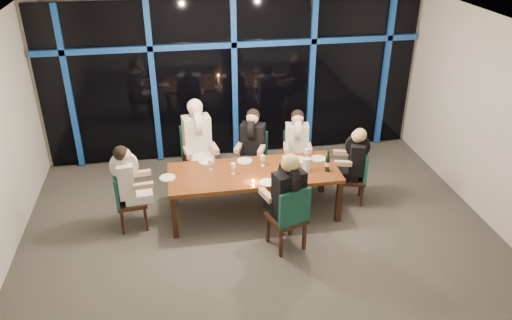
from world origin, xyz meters
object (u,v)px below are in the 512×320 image
object	(u,v)px
diner_near_mid	(288,187)
dining_table	(254,175)
chair_far_left	(197,153)
chair_end_left	(125,198)
chair_end_right	(357,175)
water_pitcher	(307,165)
diner_end_left	(128,175)
diner_far_left	(197,132)
diner_far_right	(297,138)
wine_bottle	(328,164)
diner_end_right	(355,155)
diner_far_mid	(252,137)
chair_far_mid	(254,155)
chair_far_right	(296,155)
chair_near_mid	(290,215)

from	to	relation	value
diner_near_mid	dining_table	bearing A→B (deg)	-88.64
chair_far_left	chair_end_left	distance (m)	1.61
chair_end_right	water_pitcher	bearing A→B (deg)	-63.72
chair_far_left	diner_end_left	xyz separation A→B (m)	(-1.07, -1.12, 0.29)
diner_far_left	diner_end_left	xyz separation A→B (m)	(-1.08, -1.03, -0.14)
dining_table	water_pitcher	xyz separation A→B (m)	(0.80, -0.12, 0.17)
diner_far_right	wine_bottle	world-z (taller)	diner_far_right
diner_near_mid	diner_end_right	bearing A→B (deg)	-160.36
diner_far_mid	chair_end_left	bearing A→B (deg)	-133.21
wine_bottle	chair_far_mid	bearing A→B (deg)	130.15
chair_far_mid	diner_end_left	world-z (taller)	diner_end_left
chair_far_right	diner_far_mid	world-z (taller)	diner_far_mid
diner_end_right	diner_end_left	bearing A→B (deg)	-72.47
diner_far_left	diner_end_right	distance (m)	2.58
wine_bottle	diner_far_right	bearing A→B (deg)	103.84
chair_far_mid	diner_end_right	distance (m)	1.74
chair_far_right	chair_near_mid	xyz separation A→B (m)	(-0.55, -1.86, 0.05)
diner_far_right	diner_end_left	bearing A→B (deg)	-152.89
diner_far_mid	diner_far_right	bearing A→B (deg)	15.72
chair_far_left	chair_near_mid	size ratio (longest dim) A/B	1.05
chair_far_right	chair_end_right	bearing A→B (deg)	-34.46
dining_table	diner_near_mid	world-z (taller)	diner_near_mid
diner_far_left	diner_near_mid	bearing A→B (deg)	-69.40
diner_far_mid	diner_far_right	xyz separation A→B (m)	(0.74, -0.09, -0.02)
diner_far_left	water_pitcher	distance (m)	1.93
diner_far_left	wine_bottle	size ratio (longest dim) A/B	3.16
chair_far_mid	diner_near_mid	xyz separation A→B (m)	(0.15, -1.87, 0.44)
diner_near_mid	water_pitcher	distance (m)	0.94
chair_far_right	chair_near_mid	bearing A→B (deg)	-96.23
diner_far_right	chair_far_right	bearing A→B (deg)	90.00
chair_far_mid	diner_far_left	size ratio (longest dim) A/B	0.91
chair_near_mid	diner_far_mid	bearing A→B (deg)	-100.93
chair_far_left	chair_end_right	bearing A→B (deg)	-31.44
dining_table	chair_far_left	bearing A→B (deg)	126.47
diner_end_left	chair_far_left	bearing A→B (deg)	-49.94
water_pitcher	diner_end_left	bearing A→B (deg)	158.62
wine_bottle	dining_table	bearing A→B (deg)	170.95
chair_far_left	chair_far_mid	world-z (taller)	chair_far_left
chair_end_right	diner_near_mid	size ratio (longest dim) A/B	0.89
chair_end_left	diner_end_right	distance (m)	3.59
chair_far_right	chair_end_left	size ratio (longest dim) A/B	1.00
diner_far_right	wine_bottle	size ratio (longest dim) A/B	2.72
diner_far_right	diner_end_right	xyz separation A→B (m)	(0.76, -0.71, -0.03)
chair_far_right	chair_end_left	world-z (taller)	chair_end_left
wine_bottle	water_pitcher	xyz separation A→B (m)	(-0.31, 0.06, -0.02)
water_pitcher	diner_far_left	bearing A→B (deg)	125.14
chair_near_mid	wine_bottle	xyz separation A→B (m)	(0.77, 0.82, 0.31)
diner_far_mid	diner_far_right	size ratio (longest dim) A/B	1.02
chair_near_mid	diner_far_right	bearing A→B (deg)	-123.94
chair_far_left	water_pitcher	world-z (taller)	chair_far_left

